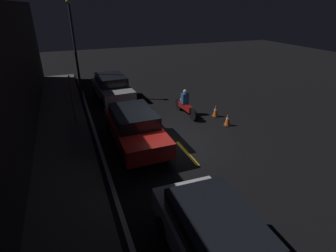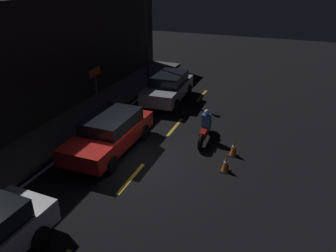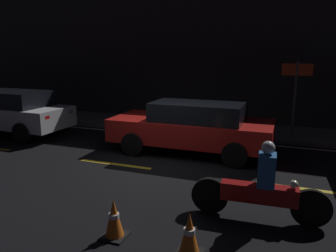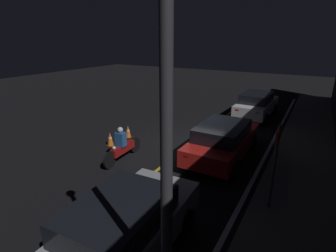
# 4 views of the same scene
# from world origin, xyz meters

# --- Properties ---
(ground_plane) EXTENTS (56.00, 56.00, 0.00)m
(ground_plane) POSITION_xyz_m (0.00, 0.00, 0.00)
(ground_plane) COLOR black
(raised_curb) EXTENTS (28.00, 2.26, 0.13)m
(raised_curb) POSITION_xyz_m (0.00, 4.59, 0.06)
(raised_curb) COLOR #605B56
(raised_curb) RESTS_ON ground
(lane_dash_a) EXTENTS (2.00, 0.14, 0.01)m
(lane_dash_a) POSITION_xyz_m (-10.00, 0.00, 0.00)
(lane_dash_a) COLOR gold
(lane_dash_a) RESTS_ON ground
(lane_dash_b) EXTENTS (2.00, 0.14, 0.01)m
(lane_dash_b) POSITION_xyz_m (-5.50, 0.00, 0.00)
(lane_dash_b) COLOR gold
(lane_dash_b) RESTS_ON ground
(lane_dash_c) EXTENTS (2.00, 0.14, 0.01)m
(lane_dash_c) POSITION_xyz_m (-1.00, 0.00, 0.00)
(lane_dash_c) COLOR gold
(lane_dash_c) RESTS_ON ground
(lane_dash_d) EXTENTS (2.00, 0.14, 0.01)m
(lane_dash_d) POSITION_xyz_m (3.50, 0.00, 0.00)
(lane_dash_d) COLOR gold
(lane_dash_d) RESTS_ON ground
(lane_solid_kerb) EXTENTS (25.20, 0.14, 0.01)m
(lane_solid_kerb) POSITION_xyz_m (0.00, 3.21, 0.00)
(lane_solid_kerb) COLOR silver
(lane_solid_kerb) RESTS_ON ground
(sedan_white) EXTENTS (4.32, 1.96, 1.52)m
(sedan_white) POSITION_xyz_m (-5.94, 1.61, 0.81)
(sedan_white) COLOR silver
(sedan_white) RESTS_ON ground
(taxi_red) EXTENTS (4.50, 1.96, 1.46)m
(taxi_red) POSITION_xyz_m (0.56, 1.71, 0.78)
(taxi_red) COLOR red
(taxi_red) RESTS_ON ground
(hatchback_silver) EXTENTS (4.23, 2.07, 1.53)m
(hatchback_silver) POSITION_xyz_m (6.56, 1.54, 0.81)
(hatchback_silver) COLOR #9EA0A5
(hatchback_silver) RESTS_ON ground
(motorcycle) EXTENTS (2.31, 0.37, 1.39)m
(motorcycle) POSITION_xyz_m (2.69, -1.65, 0.57)
(motorcycle) COLOR black
(motorcycle) RESTS_ON ground
(traffic_cone_near) EXTENTS (0.38, 0.38, 0.62)m
(traffic_cone_near) POSITION_xyz_m (0.67, -2.98, 0.30)
(traffic_cone_near) COLOR black
(traffic_cone_near) RESTS_ON ground
(traffic_cone_mid) EXTENTS (0.38, 0.38, 0.65)m
(traffic_cone_mid) POSITION_xyz_m (1.88, -3.03, 0.32)
(traffic_cone_mid) COLOR black
(traffic_cone_mid) RESTS_ON ground
(shop_sign) EXTENTS (0.90, 0.08, 2.40)m
(shop_sign) POSITION_xyz_m (3.22, 3.95, 1.82)
(shop_sign) COLOR #4C4C51
(shop_sign) RESTS_ON raised_curb
(street_lamp) EXTENTS (0.28, 0.28, 5.76)m
(street_lamp) POSITION_xyz_m (7.80, 3.31, 3.24)
(street_lamp) COLOR #333338
(street_lamp) RESTS_ON ground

